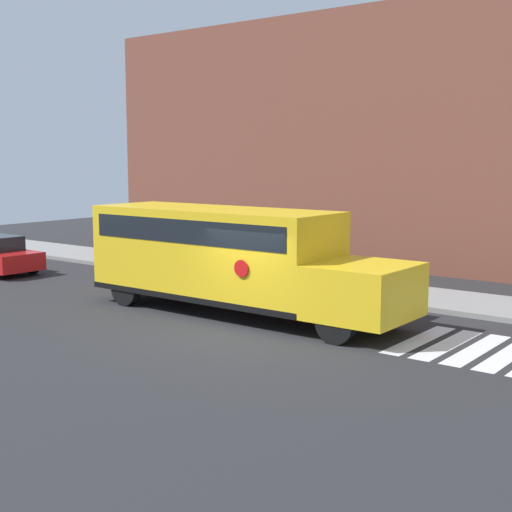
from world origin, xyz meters
TOP-DOWN VIEW (x-y plane):
  - ground_plane at (0.00, 0.00)m, footprint 60.00×60.00m
  - sidewalk_strip at (0.00, 6.50)m, footprint 44.00×3.00m
  - building_backdrop at (0.00, 13.00)m, footprint 32.00×4.00m
  - school_bus at (-1.59, 1.56)m, footprint 9.61×2.57m

SIDE VIEW (x-z plane):
  - ground_plane at x=0.00m, z-range 0.00..0.00m
  - sidewalk_strip at x=0.00m, z-range 0.00..0.15m
  - school_bus at x=-1.59m, z-range 0.20..3.11m
  - building_backdrop at x=0.00m, z-range 0.00..10.06m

